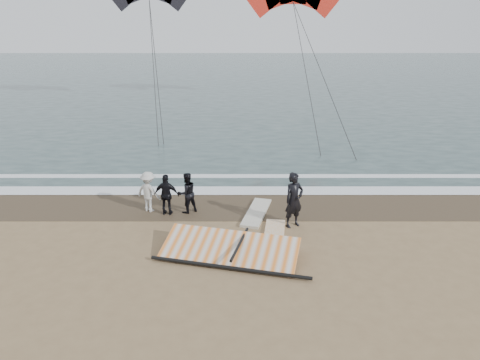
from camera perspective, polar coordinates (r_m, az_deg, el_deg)
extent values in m
plane|color=#8C704C|center=(13.78, 0.05, -10.74)|extent=(120.00, 120.00, 0.00)
cube|color=#233838|center=(45.30, 0.01, 11.79)|extent=(120.00, 54.00, 0.02)
cube|color=#4C3D2B|center=(17.76, 0.03, -3.07)|extent=(120.00, 2.80, 0.01)
cube|color=white|center=(19.04, 0.03, -1.30)|extent=(120.00, 0.90, 0.01)
cube|color=white|center=(20.63, 0.03, 0.49)|extent=(120.00, 0.45, 0.01)
imported|color=black|center=(15.89, 6.59, -2.43)|extent=(0.84, 0.75, 1.94)
cube|color=white|center=(15.46, 4.16, -6.83)|extent=(0.94, 2.38, 0.09)
cube|color=beige|center=(17.05, 2.02, -4.00)|extent=(1.23, 2.52, 0.10)
imported|color=black|center=(17.02, -6.50, -1.56)|extent=(0.93, 0.89, 1.52)
imported|color=black|center=(16.92, -8.93, -1.79)|extent=(0.94, 0.48, 1.54)
imported|color=beige|center=(17.32, -11.07, -1.42)|extent=(1.13, 0.95, 1.52)
cube|color=black|center=(14.84, -2.00, -8.02)|extent=(2.89, 1.33, 0.11)
cube|color=orange|center=(14.19, -1.28, -8.32)|extent=(4.37, 2.52, 0.43)
cylinder|color=black|center=(13.62, -1.34, -10.63)|extent=(4.65, 1.25, 0.11)
cylinder|color=black|center=(14.12, -0.05, -7.79)|extent=(0.58, 2.02, 0.09)
cylinder|color=#262626|center=(28.76, 7.88, 13.60)|extent=(0.04, 0.04, 14.09)
cylinder|color=#262626|center=(28.53, 9.63, 13.45)|extent=(0.04, 0.04, 14.84)
cylinder|color=#262626|center=(29.41, -10.26, 13.95)|extent=(0.04, 0.04, 11.95)
cylinder|color=#262626|center=(29.27, -10.54, 13.90)|extent=(0.04, 0.04, 12.17)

